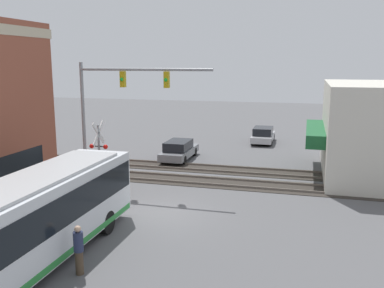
# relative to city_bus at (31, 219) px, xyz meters

# --- Properties ---
(ground_plane) EXTENTS (120.00, 120.00, 0.00)m
(ground_plane) POSITION_rel_city_bus_xyz_m (6.39, -2.80, -1.80)
(ground_plane) COLOR #565659
(city_bus) EXTENTS (11.33, 2.59, 3.25)m
(city_bus) POSITION_rel_city_bus_xyz_m (0.00, 0.00, 0.00)
(city_bus) COLOR silver
(city_bus) RESTS_ON ground
(traffic_signal_gantry) EXTENTS (0.42, 7.95, 7.21)m
(traffic_signal_gantry) POSITION_rel_city_bus_xyz_m (10.37, 1.47, 3.46)
(traffic_signal_gantry) COLOR gray
(traffic_signal_gantry) RESTS_ON ground
(crossing_signal) EXTENTS (1.41, 1.18, 3.81)m
(crossing_signal) POSITION_rel_city_bus_xyz_m (10.31, 2.69, 0.50)
(crossing_signal) COLOR gray
(crossing_signal) RESTS_ON ground
(rail_track_near) EXTENTS (2.60, 60.00, 0.15)m
(rail_track_near) POSITION_rel_city_bus_xyz_m (12.39, -2.80, -1.77)
(rail_track_near) COLOR #332D28
(rail_track_near) RESTS_ON ground
(rail_track_far) EXTENTS (2.60, 60.00, 0.15)m
(rail_track_far) POSITION_rel_city_bus_xyz_m (15.59, -2.80, -1.77)
(rail_track_far) COLOR #332D28
(rail_track_far) RESTS_ON ground
(parked_car_grey) EXTENTS (4.81, 1.82, 1.46)m
(parked_car_grey) POSITION_rel_city_bus_xyz_m (17.81, 0.00, -1.11)
(parked_car_grey) COLOR slate
(parked_car_grey) RESTS_ON ground
(parked_car_silver) EXTENTS (4.44, 1.82, 1.45)m
(parked_car_silver) POSITION_rel_city_bus_xyz_m (26.25, -5.40, -1.12)
(parked_car_silver) COLOR #B7B7BC
(parked_car_silver) RESTS_ON ground
(pedestrian_near_bus) EXTENTS (0.34, 0.34, 1.77)m
(pedestrian_near_bus) POSITION_rel_city_bus_xyz_m (-0.05, -1.83, -0.89)
(pedestrian_near_bus) COLOR #473828
(pedestrian_near_bus) RESTS_ON ground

